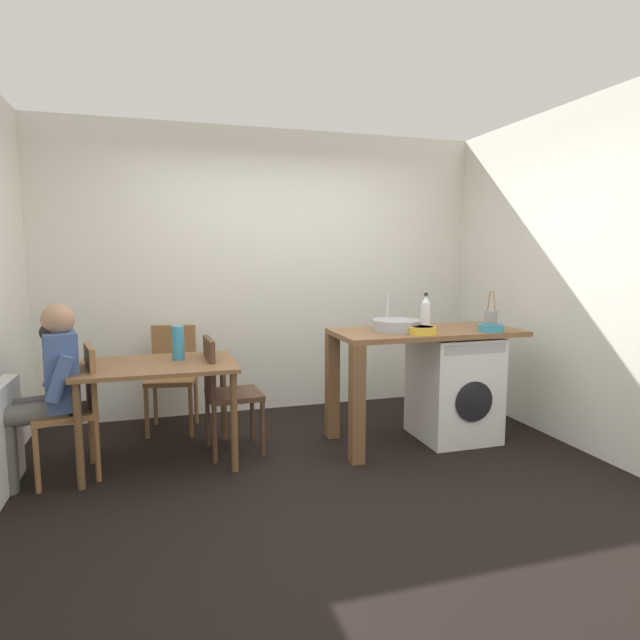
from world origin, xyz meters
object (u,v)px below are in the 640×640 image
(dining_table, at_px, (158,376))
(chair_person_seat, at_px, (75,404))
(seated_person, at_px, (47,383))
(chair_spare_by_wall, at_px, (173,371))
(washing_machine, at_px, (453,387))
(utensil_crock, at_px, (491,318))
(mixing_bowl, at_px, (422,330))
(bottle_tall_green, at_px, (426,312))
(vase, at_px, (178,343))
(colander, at_px, (491,327))
(chair_opposite, at_px, (224,388))

(dining_table, height_order, chair_person_seat, chair_person_seat)
(seated_person, bearing_deg, dining_table, -93.20)
(dining_table, relative_size, chair_spare_by_wall, 1.22)
(washing_machine, bearing_deg, utensil_crock, 8.10)
(chair_person_seat, xyz_separation_m, mixing_bowl, (2.48, -0.26, 0.44))
(mixing_bowl, bearing_deg, chair_person_seat, 173.96)
(dining_table, relative_size, mixing_bowl, 5.22)
(chair_spare_by_wall, xyz_separation_m, washing_machine, (2.22, -0.92, -0.08))
(bottle_tall_green, height_order, vase, bottle_tall_green)
(seated_person, distance_m, colander, 3.25)
(bottle_tall_green, xyz_separation_m, vase, (-1.97, 0.14, -0.18))
(bottle_tall_green, distance_m, utensil_crock, 0.59)
(seated_person, relative_size, mixing_bowl, 5.69)
(chair_person_seat, bearing_deg, seated_person, 90.00)
(washing_machine, relative_size, vase, 3.40)
(chair_spare_by_wall, bearing_deg, mixing_bowl, 158.85)
(dining_table, xyz_separation_m, seated_person, (-0.70, -0.12, 0.03))
(utensil_crock, xyz_separation_m, colander, (-0.18, -0.27, -0.04))
(utensil_crock, relative_size, vase, 1.18)
(dining_table, height_order, seated_person, seated_person)
(dining_table, distance_m, colander, 2.57)
(bottle_tall_green, distance_m, mixing_bowl, 0.37)
(bottle_tall_green, bearing_deg, seated_person, -178.45)
(dining_table, height_order, vase, vase)
(chair_opposite, bearing_deg, dining_table, -87.82)
(chair_person_seat, bearing_deg, chair_opposite, -95.61)
(chair_person_seat, height_order, chair_spare_by_wall, same)
(chair_person_seat, height_order, seated_person, seated_person)
(chair_person_seat, bearing_deg, washing_machine, -104.09)
(chair_spare_by_wall, distance_m, washing_machine, 2.41)
(chair_opposite, height_order, mixing_bowl, mixing_bowl)
(washing_machine, relative_size, colander, 4.30)
(chair_opposite, height_order, washing_machine, chair_opposite)
(dining_table, bearing_deg, washing_machine, -3.63)
(chair_opposite, xyz_separation_m, seated_person, (-1.18, -0.16, 0.16))
(chair_person_seat, height_order, colander, colander)
(chair_opposite, bearing_deg, bottle_tall_green, 83.62)
(chair_spare_by_wall, bearing_deg, chair_person_seat, 62.78)
(chair_spare_by_wall, relative_size, vase, 3.55)
(chair_opposite, distance_m, washing_machine, 1.87)
(chair_person_seat, xyz_separation_m, chair_spare_by_wall, (0.66, 0.86, 0.00))
(chair_person_seat, xyz_separation_m, utensil_crock, (3.25, -0.01, 0.48))
(chair_person_seat, distance_m, vase, 0.81)
(chair_person_seat, height_order, bottle_tall_green, bottle_tall_green)
(chair_spare_by_wall, relative_size, bottle_tall_green, 3.11)
(chair_spare_by_wall, distance_m, mixing_bowl, 2.18)
(colander, bearing_deg, chair_opposite, 168.64)
(seated_person, distance_m, vase, 0.90)
(seated_person, relative_size, bottle_tall_green, 4.14)
(chair_person_seat, relative_size, washing_machine, 1.05)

